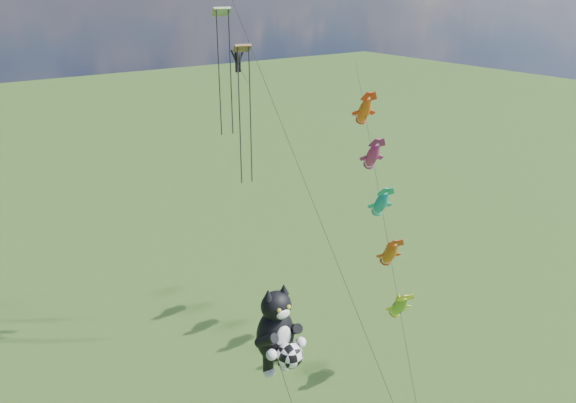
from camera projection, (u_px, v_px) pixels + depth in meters
cat_kite_rig at (278, 332)px, 29.28m from camera, size 2.47×4.16×11.25m
fish_windsock_rig at (381, 204)px, 38.97m from camera, size 6.62×14.62×20.14m
parafoil_rig at (240, 68)px, 36.86m from camera, size 3.24×17.36×26.48m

